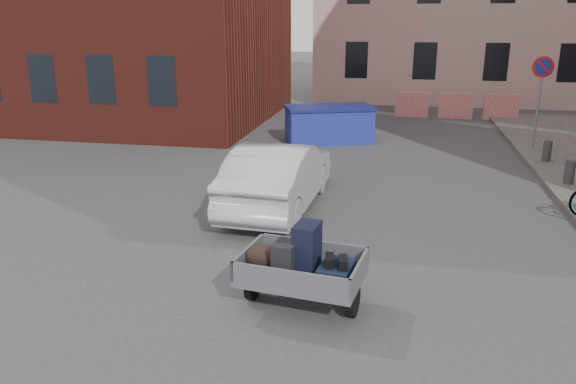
# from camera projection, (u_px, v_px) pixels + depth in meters

# --- Properties ---
(ground) EXTENTS (120.00, 120.00, 0.00)m
(ground) POSITION_uv_depth(u_px,v_px,m) (259.00, 266.00, 8.97)
(ground) COLOR #38383A
(ground) RESTS_ON ground
(far_building) EXTENTS (6.00, 6.00, 8.00)m
(far_building) POSITION_uv_depth(u_px,v_px,m) (14.00, 15.00, 32.15)
(far_building) COLOR maroon
(far_building) RESTS_ON ground
(no_parking_sign) EXTENTS (0.60, 0.09, 2.65)m
(no_parking_sign) POSITION_uv_depth(u_px,v_px,m) (541.00, 83.00, 16.13)
(no_parking_sign) COLOR gray
(no_parking_sign) RESTS_ON sidewalk
(barriers) EXTENTS (4.70, 0.18, 1.00)m
(barriers) POSITION_uv_depth(u_px,v_px,m) (456.00, 106.00, 22.08)
(barriers) COLOR red
(barriers) RESTS_ON ground
(trailer) EXTENTS (1.74, 1.90, 1.20)m
(trailer) POSITION_uv_depth(u_px,v_px,m) (301.00, 266.00, 7.54)
(trailer) COLOR black
(trailer) RESTS_ON ground
(dumpster) EXTENTS (3.05, 2.27, 1.14)m
(dumpster) POSITION_uv_depth(u_px,v_px,m) (329.00, 124.00, 17.88)
(dumpster) COLOR #2230A5
(dumpster) RESTS_ON ground
(silver_car) EXTENTS (1.67, 4.27, 1.39)m
(silver_car) POSITION_uv_depth(u_px,v_px,m) (279.00, 175.00, 11.59)
(silver_car) COLOR #B8BAC0
(silver_car) RESTS_ON ground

